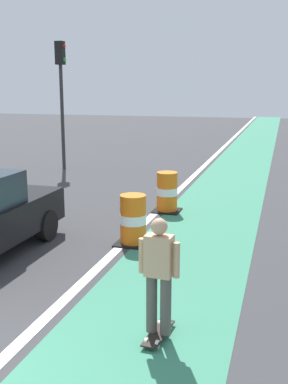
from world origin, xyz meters
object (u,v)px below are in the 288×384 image
Objects in this scene: skateboarder_on_lane at (159,275)px; traffic_barrel_mid at (167,192)px; traffic_light_corner at (61,83)px; traffic_barrel_front at (133,220)px.

skateboarder_on_lane reaches higher than traffic_barrel_mid.
traffic_barrel_mid is 0.21× the size of traffic_light_corner.
traffic_light_corner is at bearing 123.94° from traffic_barrel_front.
traffic_light_corner is (-7.23, 12.16, 2.59)m from skateboarder_on_lane.
skateboarder_on_lane is at bearing -67.47° from traffic_barrel_front.
skateboarder_on_lane is 1.55× the size of traffic_barrel_front.
traffic_barrel_mid is at bearing -44.14° from traffic_light_corner.
traffic_light_corner reaches higher than traffic_barrel_front.
skateboarder_on_lane is 4.01m from traffic_barrel_front.
traffic_barrel_front and traffic_barrel_mid have the same top height.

